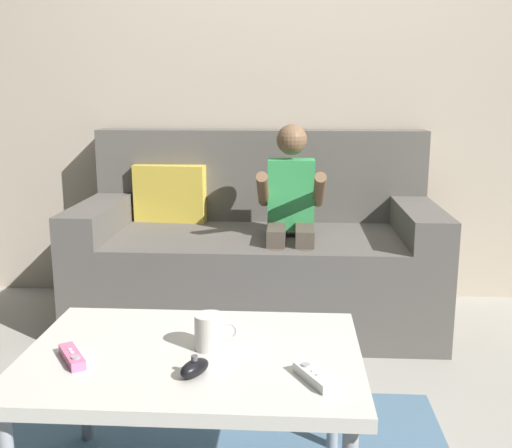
% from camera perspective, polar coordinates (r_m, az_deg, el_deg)
% --- Properties ---
extents(ground_plane, '(9.07, 9.07, 0.00)m').
position_cam_1_polar(ground_plane, '(2.09, 2.67, -19.34)').
color(ground_plane, '#9E998E').
extents(wall_back, '(4.54, 0.05, 2.50)m').
position_cam_1_polar(wall_back, '(3.25, 3.31, 15.06)').
color(wall_back, '#B2A38E').
rests_on(wall_back, ground).
extents(couch, '(1.67, 0.80, 0.90)m').
position_cam_1_polar(couch, '(2.96, 0.00, -2.92)').
color(couch, '#56514C').
rests_on(couch, ground).
extents(person_seated_on_couch, '(0.30, 0.37, 0.95)m').
position_cam_1_polar(person_seated_on_couch, '(2.73, 3.27, 0.84)').
color(person_seated_on_couch, '#4C4238').
rests_on(person_seated_on_couch, ground).
extents(coffee_table, '(0.88, 0.62, 0.43)m').
position_cam_1_polar(coffee_table, '(1.65, -5.95, -13.02)').
color(coffee_table, beige).
rests_on(coffee_table, ground).
extents(game_remote_pink_near_edge, '(0.11, 0.14, 0.03)m').
position_cam_1_polar(game_remote_pink_near_edge, '(1.64, -16.82, -11.79)').
color(game_remote_pink_near_edge, pink).
rests_on(game_remote_pink_near_edge, coffee_table).
extents(nunchuk_black, '(0.09, 0.10, 0.05)m').
position_cam_1_polar(nunchuk_black, '(1.50, -5.77, -13.24)').
color(nunchuk_black, black).
rests_on(nunchuk_black, coffee_table).
extents(game_remote_white_far_corner, '(0.10, 0.14, 0.03)m').
position_cam_1_polar(game_remote_white_far_corner, '(1.48, 5.42, -14.02)').
color(game_remote_white_far_corner, white).
rests_on(game_remote_white_far_corner, coffee_table).
extents(coffee_mug, '(0.12, 0.08, 0.10)m').
position_cam_1_polar(coffee_mug, '(1.63, -4.25, -10.02)').
color(coffee_mug, silver).
rests_on(coffee_mug, coffee_table).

